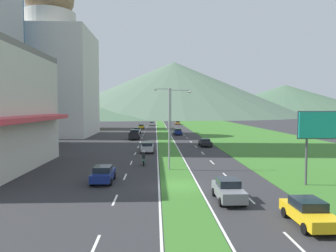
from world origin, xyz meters
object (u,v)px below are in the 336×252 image
(car_0, at_px, (152,124))
(car_7, at_px, (141,127))
(billboard_roadside, at_px, (328,129))
(car_1, at_px, (178,132))
(street_lamp_near, at_px, (172,124))
(car_5, at_px, (178,123))
(car_9, at_px, (309,212))
(motorcycle_rider, at_px, (144,159))
(car_2, at_px, (228,190))
(car_4, at_px, (205,142))
(car_6, at_px, (137,130))
(pickup_truck_0, at_px, (134,135))
(car_3, at_px, (103,174))
(car_8, at_px, (147,147))
(street_lamp_mid, at_px, (169,112))

(car_0, distance_m, car_7, 17.16)
(billboard_roadside, height_order, car_1, billboard_roadside)
(street_lamp_near, bearing_deg, car_5, 85.57)
(car_9, relative_size, motorcycle_rider, 2.20)
(car_7, xyz_separation_m, motorcycle_rider, (3.18, -64.72, 0.01))
(car_1, xyz_separation_m, car_2, (-0.23, -56.78, 0.03))
(billboard_roadside, bearing_deg, car_4, 102.36)
(car_0, height_order, car_6, car_6)
(car_1, xyz_separation_m, pickup_truck_0, (-10.23, -11.06, 0.20))
(car_7, height_order, motorcycle_rider, motorcycle_rider)
(car_0, xyz_separation_m, car_5, (10.20, 6.68, -0.02))
(car_1, distance_m, motorcycle_rider, 42.61)
(car_4, distance_m, car_6, 31.29)
(car_0, bearing_deg, street_lamp_near, -177.89)
(car_3, height_order, car_8, car_8)
(car_9, bearing_deg, street_lamp_near, -156.52)
(billboard_roadside, distance_m, car_2, 11.46)
(car_4, bearing_deg, car_7, -163.83)
(car_4, bearing_deg, car_8, -54.46)
(street_lamp_mid, height_order, car_3, street_lamp_mid)
(billboard_roadside, height_order, car_4, billboard_roadside)
(street_lamp_mid, bearing_deg, car_0, 93.91)
(car_4, relative_size, car_8, 1.00)
(car_1, distance_m, car_9, 61.88)
(car_5, xyz_separation_m, motorcycle_rider, (-10.28, -88.24, 0.01))
(car_3, distance_m, motorcycle_rider, 9.23)
(street_lamp_mid, bearing_deg, billboard_roadside, -69.72)
(street_lamp_mid, height_order, car_4, street_lamp_mid)
(car_0, distance_m, motorcycle_rider, 81.57)
(car_0, xyz_separation_m, car_1, (6.99, -39.55, 0.02))
(car_7, bearing_deg, car_4, -163.83)
(pickup_truck_0, bearing_deg, car_5, -13.21)
(car_4, bearing_deg, street_lamp_near, -18.40)
(pickup_truck_0, bearing_deg, car_3, 179.60)
(billboard_roadside, distance_m, motorcycle_rider, 20.13)
(motorcycle_rider, bearing_deg, car_2, -155.16)
(street_lamp_near, height_order, car_9, street_lamp_near)
(street_lamp_near, height_order, car_5, street_lamp_near)
(car_0, xyz_separation_m, car_2, (6.76, -96.33, 0.05))
(billboard_roadside, xyz_separation_m, motorcycle_rider, (-16.60, 10.53, -4.32))
(car_0, bearing_deg, car_1, -169.98)
(car_0, distance_m, car_6, 35.36)
(car_6, bearing_deg, motorcycle_rider, -175.77)
(car_4, xyz_separation_m, motorcycle_rider, (-10.29, -18.27, 0.03))
(car_1, bearing_deg, car_5, 176.03)
(car_6, bearing_deg, billboard_roadside, -160.61)
(car_3, distance_m, car_9, 17.85)
(car_8, relative_size, motorcycle_rider, 2.30)
(street_lamp_near, height_order, car_7, street_lamp_near)
(street_lamp_mid, xyz_separation_m, motorcycle_rider, (-4.05, -23.43, -5.32))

